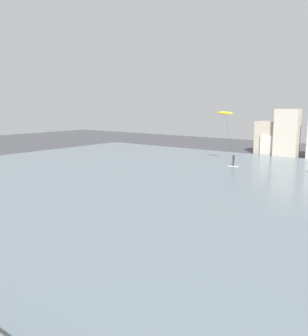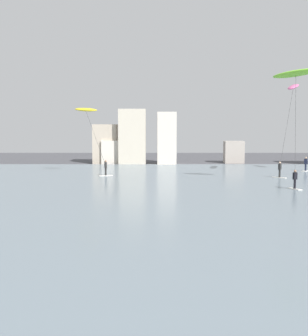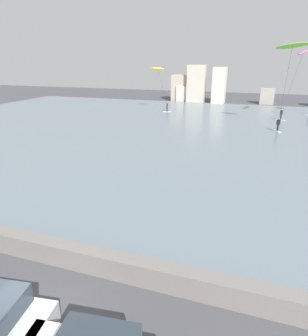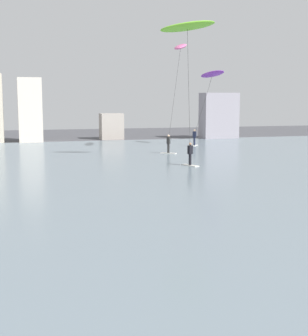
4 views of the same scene
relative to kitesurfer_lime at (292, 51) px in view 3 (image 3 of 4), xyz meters
name	(u,v)px [view 3 (image 3 of 4)]	position (x,y,z in m)	size (l,w,h in m)	color
ground_plane	(28,329)	(-9.94, -34.98, -9.42)	(160.00, 160.00, 0.00)	#47474C
seawall_barrier	(80,257)	(-9.94, -31.71, -8.92)	(60.00, 0.70, 0.99)	slate
water_bay	(197,131)	(-9.94, -5.01, -9.37)	(84.00, 52.00, 0.10)	slate
far_shore_buildings	(227,89)	(-8.97, 22.35, -6.46)	(34.53, 5.66, 7.52)	#B7A893
kitesurfer_lime	(292,51)	(0.00, 0.00, 0.00)	(4.16, 4.35, 10.49)	silver
kitesurfer_pink	(301,57)	(2.11, 8.00, -0.66)	(3.69, 4.74, 9.95)	silver
kitesurfer_yellow	(159,74)	(-19.34, 8.85, -3.30)	(4.20, 2.40, 7.28)	silver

